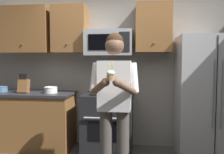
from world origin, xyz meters
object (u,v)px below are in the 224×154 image
Objects in this scene: bowl_large_white at (51,90)px; person at (114,99)px; oven_range at (108,123)px; bowl_small_colored at (2,89)px; refrigerator at (209,97)px; knife_block at (24,86)px; cupcake at (111,75)px; microwave at (109,43)px.

bowl_large_white is 0.12× the size of person.
bowl_small_colored is at bearing 178.98° from oven_range.
refrigerator is 2.88m from knife_block.
person is 10.13× the size of cupcake.
microwave reaches higher than cupcake.
knife_block is 1.66× the size of bowl_small_colored.
bowl_small_colored is at bearing 154.40° from person.
cupcake is at bearing -90.00° from person.
bowl_small_colored is at bearing 171.63° from knife_block.
oven_range is 2.91× the size of knife_block.
refrigerator is 8.40× the size of bowl_large_white.
refrigerator reaches higher than cupcake.
oven_range is 0.52× the size of refrigerator.
bowl_large_white is at bearing 4.02° from knife_block.
knife_block is at bearing -173.80° from microwave.
cupcake is (-1.29, -1.22, 0.39)m from refrigerator.
oven_range is at bearing 178.50° from refrigerator.
knife_block is 1.84× the size of cupcake.
refrigerator is (1.50, -0.16, -0.82)m from microwave.
microwave is 4.26× the size of cupcake.
cupcake is (1.58, -1.23, 0.26)m from knife_block.
microwave is 1.72m from refrigerator.
cupcake reaches higher than knife_block.
knife_block is (-1.37, -0.15, -0.68)m from microwave.
bowl_small_colored is at bearing 177.97° from bowl_large_white.
person reaches higher than oven_range.
refrigerator reaches higher than oven_range.
refrigerator is 1.57m from person.
bowl_small_colored is 2.22m from person.
microwave is (0.00, 0.12, 1.26)m from oven_range.
bowl_large_white is at bearing 179.04° from refrigerator.
knife_block is (-1.37, -0.03, 0.58)m from oven_range.
microwave is 1.95m from bowl_small_colored.
microwave is 3.84× the size of bowl_small_colored.
person is at bearing -77.35° from oven_range.
refrigerator is at bearing -1.24° from bowl_small_colored.
knife_block is at bearing 179.81° from refrigerator.
cupcake is (1.14, -1.26, 0.32)m from bowl_large_white.
cupcake is at bearing -37.79° from knife_block.
refrigerator is at bearing -0.19° from knife_block.
microwave is at bearing 173.97° from refrigerator.
knife_block is 0.18× the size of person.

